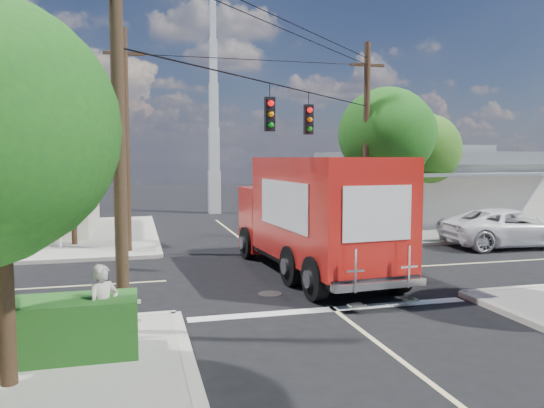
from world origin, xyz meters
name	(u,v)px	position (x,y,z in m)	size (l,w,h in m)	color
ground	(287,274)	(0.00, 0.00, 0.00)	(120.00, 120.00, 0.00)	black
sidewalk_ne	(413,223)	(10.88, 10.88, 0.07)	(14.12, 14.12, 0.14)	#9C978D
sidewalk_nw	(8,237)	(-10.88, 10.88, 0.07)	(14.12, 14.12, 0.14)	#9C978D
road_markings	(300,284)	(0.00, -1.47, 0.01)	(32.00, 32.00, 0.01)	beige
building_ne	(429,184)	(12.50, 11.97, 2.32)	(11.80, 10.20, 4.50)	white
radio_tower	(214,133)	(0.50, 20.00, 5.64)	(0.80, 0.80, 17.00)	silver
tree_ne_front	(391,140)	(7.21, 6.76, 4.77)	(4.21, 4.14, 6.66)	#422D1C
tree_ne_back	(415,153)	(9.81, 8.96, 4.19)	(3.77, 3.66, 5.82)	#422D1C
palm_nw_front	(71,131)	(-7.50, 7.50, 5.04)	(3.01, 3.08, 5.59)	#422D1C
palm_nw_back	(28,141)	(-9.50, 9.00, 4.67)	(3.01, 3.08, 5.19)	#422D1C
utility_poles	(231,136)	(-1.58, 1.60, 4.67)	(12.00, 10.68, 9.00)	#473321
vending_boxes	(381,225)	(6.50, 6.20, 0.69)	(1.90, 0.50, 1.10)	#A21712
delivery_truck	(314,215)	(0.86, -0.24, 1.99)	(3.54, 9.25, 3.92)	black
parked_car	(511,228)	(11.05, 2.82, 0.84)	(2.78, 6.02, 1.67)	silver
pedestrian	(104,310)	(-5.53, -6.48, 1.01)	(0.64, 0.42, 1.74)	beige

